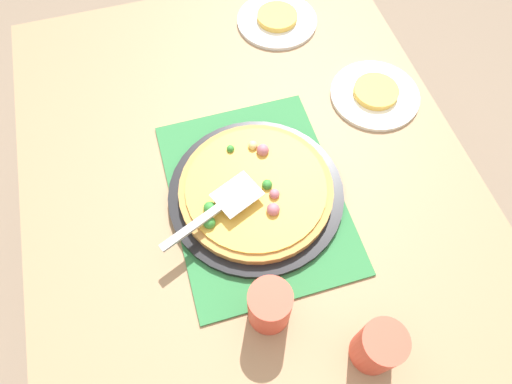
{
  "coord_description": "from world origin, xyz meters",
  "views": [
    {
      "loc": [
        -0.44,
        0.13,
        1.62
      ],
      "look_at": [
        0.0,
        0.0,
        0.77
      ],
      "focal_mm": 31.51,
      "sensor_mm": 36.0,
      "label": 1
    }
  ],
  "objects_px": {
    "plate_near_left": "(375,95)",
    "plate_far_right": "(277,21)",
    "pizza": "(256,189)",
    "cup_far": "(378,347)",
    "served_slice_right": "(277,17)",
    "served_slice_left": "(376,91)",
    "pizza_pan": "(256,194)",
    "cup_near": "(270,306)",
    "pizza_server": "(218,208)"
  },
  "relations": [
    {
      "from": "plate_far_right",
      "to": "cup_near",
      "type": "xyz_separation_m",
      "value": [
        -0.76,
        0.26,
        0.06
      ]
    },
    {
      "from": "pizza_pan",
      "to": "plate_near_left",
      "type": "height_order",
      "value": "pizza_pan"
    },
    {
      "from": "plate_far_right",
      "to": "served_slice_right",
      "type": "bearing_deg",
      "value": 0.0
    },
    {
      "from": "pizza_pan",
      "to": "pizza_server",
      "type": "relative_size",
      "value": 1.66
    },
    {
      "from": "plate_near_left",
      "to": "served_slice_left",
      "type": "xyz_separation_m",
      "value": [
        0.0,
        0.0,
        0.01
      ]
    },
    {
      "from": "served_slice_left",
      "to": "pizza",
      "type": "bearing_deg",
      "value": 117.38
    },
    {
      "from": "plate_far_right",
      "to": "pizza_server",
      "type": "bearing_deg",
      "value": 151.36
    },
    {
      "from": "plate_near_left",
      "to": "plate_far_right",
      "type": "height_order",
      "value": "same"
    },
    {
      "from": "served_slice_right",
      "to": "pizza_server",
      "type": "bearing_deg",
      "value": 151.36
    },
    {
      "from": "cup_far",
      "to": "plate_near_left",
      "type": "bearing_deg",
      "value": -24.09
    },
    {
      "from": "pizza_pan",
      "to": "pizza",
      "type": "relative_size",
      "value": 1.15
    },
    {
      "from": "plate_far_right",
      "to": "pizza_server",
      "type": "height_order",
      "value": "pizza_server"
    },
    {
      "from": "served_slice_right",
      "to": "pizza",
      "type": "bearing_deg",
      "value": 157.6
    },
    {
      "from": "served_slice_right",
      "to": "served_slice_left",
      "type": "bearing_deg",
      "value": -154.32
    },
    {
      "from": "plate_near_left",
      "to": "cup_near",
      "type": "bearing_deg",
      "value": 137.03
    },
    {
      "from": "plate_near_left",
      "to": "served_slice_right",
      "type": "distance_m",
      "value": 0.36
    },
    {
      "from": "plate_near_left",
      "to": "pizza",
      "type": "bearing_deg",
      "value": 117.38
    },
    {
      "from": "pizza_pan",
      "to": "served_slice_left",
      "type": "bearing_deg",
      "value": -62.58
    },
    {
      "from": "cup_near",
      "to": "pizza_server",
      "type": "relative_size",
      "value": 0.53
    },
    {
      "from": "plate_far_right",
      "to": "cup_near",
      "type": "height_order",
      "value": "cup_near"
    },
    {
      "from": "pizza_pan",
      "to": "served_slice_right",
      "type": "relative_size",
      "value": 3.45
    },
    {
      "from": "pizza",
      "to": "plate_near_left",
      "type": "height_order",
      "value": "pizza"
    },
    {
      "from": "plate_near_left",
      "to": "served_slice_left",
      "type": "relative_size",
      "value": 2.0
    },
    {
      "from": "pizza",
      "to": "cup_far",
      "type": "xyz_separation_m",
      "value": [
        -0.37,
        -0.11,
        0.03
      ]
    },
    {
      "from": "served_slice_left",
      "to": "cup_far",
      "type": "xyz_separation_m",
      "value": [
        -0.56,
        0.25,
        0.04
      ]
    },
    {
      "from": "pizza",
      "to": "served_slice_right",
      "type": "height_order",
      "value": "pizza"
    },
    {
      "from": "pizza_pan",
      "to": "cup_near",
      "type": "relative_size",
      "value": 3.17
    },
    {
      "from": "cup_far",
      "to": "pizza",
      "type": "bearing_deg",
      "value": 16.75
    },
    {
      "from": "plate_near_left",
      "to": "plate_far_right",
      "type": "bearing_deg",
      "value": 25.68
    },
    {
      "from": "plate_near_left",
      "to": "served_slice_right",
      "type": "bearing_deg",
      "value": 25.68
    },
    {
      "from": "pizza",
      "to": "served_slice_right",
      "type": "relative_size",
      "value": 3.0
    },
    {
      "from": "pizza",
      "to": "cup_far",
      "type": "relative_size",
      "value": 2.75
    },
    {
      "from": "plate_far_right",
      "to": "pizza",
      "type": "bearing_deg",
      "value": 157.6
    },
    {
      "from": "pizza_pan",
      "to": "pizza",
      "type": "bearing_deg",
      "value": 93.27
    },
    {
      "from": "plate_near_left",
      "to": "plate_far_right",
      "type": "relative_size",
      "value": 1.0
    },
    {
      "from": "served_slice_left",
      "to": "served_slice_right",
      "type": "relative_size",
      "value": 1.0
    },
    {
      "from": "pizza",
      "to": "plate_near_left",
      "type": "xyz_separation_m",
      "value": [
        0.19,
        -0.36,
        -0.03
      ]
    },
    {
      "from": "plate_near_left",
      "to": "cup_near",
      "type": "xyz_separation_m",
      "value": [
        -0.44,
        0.41,
        0.06
      ]
    },
    {
      "from": "pizza",
      "to": "pizza_server",
      "type": "xyz_separation_m",
      "value": [
        -0.04,
        0.09,
        0.04
      ]
    },
    {
      "from": "pizza_pan",
      "to": "cup_near",
      "type": "bearing_deg",
      "value": 169.18
    },
    {
      "from": "cup_far",
      "to": "pizza_pan",
      "type": "bearing_deg",
      "value": 16.64
    },
    {
      "from": "pizza_pan",
      "to": "cup_far",
      "type": "distance_m",
      "value": 0.39
    },
    {
      "from": "pizza",
      "to": "cup_near",
      "type": "height_order",
      "value": "cup_near"
    },
    {
      "from": "plate_near_left",
      "to": "served_slice_right",
      "type": "relative_size",
      "value": 2.0
    },
    {
      "from": "pizza",
      "to": "served_slice_right",
      "type": "xyz_separation_m",
      "value": [
        0.51,
        -0.21,
        -0.02
      ]
    },
    {
      "from": "pizza",
      "to": "served_slice_left",
      "type": "relative_size",
      "value": 3.0
    },
    {
      "from": "plate_far_right",
      "to": "served_slice_right",
      "type": "distance_m",
      "value": 0.01
    },
    {
      "from": "served_slice_left",
      "to": "served_slice_right",
      "type": "distance_m",
      "value": 0.36
    },
    {
      "from": "pizza",
      "to": "served_slice_left",
      "type": "distance_m",
      "value": 0.41
    },
    {
      "from": "pizza_pan",
      "to": "pizza_server",
      "type": "height_order",
      "value": "pizza_server"
    }
  ]
}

